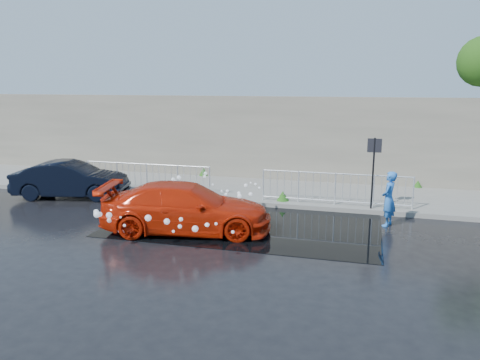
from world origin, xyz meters
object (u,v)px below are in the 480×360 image
object	(u,v)px
person	(389,199)
sign_post	(374,162)
red_car	(187,208)
dark_car	(71,180)

from	to	relation	value
person	sign_post	bearing A→B (deg)	-141.66
red_car	person	world-z (taller)	person
sign_post	dark_car	size ratio (longest dim) A/B	0.60
sign_post	red_car	bearing A→B (deg)	-146.65
dark_car	person	bearing A→B (deg)	-105.68
person	dark_car	bearing A→B (deg)	-74.60
sign_post	person	size ratio (longest dim) A/B	1.50
red_car	sign_post	bearing A→B (deg)	-67.84
sign_post	person	distance (m)	1.65
dark_car	person	world-z (taller)	person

